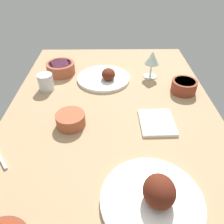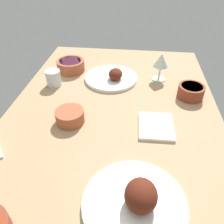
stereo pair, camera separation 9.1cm
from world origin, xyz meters
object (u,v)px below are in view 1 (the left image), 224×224
object	(u,v)px
plate_center_main	(105,77)
water_tumbler	(46,82)
bowl_pasta	(184,86)
folded_napkin	(157,122)
plate_far_side	(154,197)
bowl_onions	(61,68)
bowl_potatoes	(71,119)
wine_glass	(152,59)

from	to	relation	value
plate_center_main	water_tumbler	size ratio (longest dim) A/B	3.45
plate_center_main	bowl_pasta	distance (cm)	39.39
plate_center_main	water_tumbler	distance (cm)	29.27
bowl_pasta	folded_napkin	size ratio (longest dim) A/B	0.74
plate_far_side	bowl_onions	size ratio (longest dim) A/B	1.93
plate_center_main	bowl_potatoes	size ratio (longest dim) A/B	2.39
plate_center_main	bowl_pasta	xyz separation A→B (cm)	(-11.70, -37.57, 1.71)
plate_center_main	water_tumbler	world-z (taller)	water_tumbler
wine_glass	bowl_potatoes	bearing A→B (deg)	136.24
plate_center_main	folded_napkin	size ratio (longest dim) A/B	1.71
plate_center_main	bowl_potatoes	xyz separation A→B (cm)	(-35.14, 12.60, 1.33)
plate_center_main	bowl_potatoes	distance (cm)	37.36
wine_glass	water_tumbler	world-z (taller)	wine_glass
wine_glass	folded_napkin	xyz separation A→B (cm)	(-37.94, 2.92, -9.33)
plate_far_side	bowl_onions	world-z (taller)	plate_far_side
bowl_onions	water_tumbler	bearing A→B (deg)	164.62
bowl_pasta	folded_napkin	distance (cm)	28.37
plate_far_side	bowl_potatoes	bearing A→B (deg)	39.51
wine_glass	water_tumbler	xyz separation A→B (cm)	(-11.70, 52.03, -6.01)
plate_far_side	wine_glass	xyz separation A→B (cm)	(71.29, -9.56, 7.50)
plate_center_main	water_tumbler	bearing A→B (deg)	106.91
bowl_potatoes	bowl_onions	xyz separation A→B (cm)	(42.57, 10.93, 0.45)
bowl_potatoes	folded_napkin	distance (cm)	33.89
plate_far_side	bowl_onions	bearing A→B (deg)	26.77
bowl_pasta	folded_napkin	world-z (taller)	bowl_pasta
folded_napkin	bowl_pasta	bearing A→B (deg)	-35.40
plate_far_side	water_tumbler	world-z (taller)	plate_far_side
bowl_potatoes	bowl_pasta	bearing A→B (deg)	-64.96
bowl_potatoes	bowl_onions	bearing A→B (deg)	14.39
bowl_potatoes	wine_glass	size ratio (longest dim) A/B	0.81
plate_center_main	bowl_onions	xyz separation A→B (cm)	(7.43, 23.53, 1.79)
plate_far_side	bowl_potatoes	distance (cm)	42.70
plate_far_side	wine_glass	world-z (taller)	wine_glass
plate_center_main	bowl_potatoes	world-z (taller)	plate_center_main
plate_center_main	wine_glass	world-z (taller)	wine_glass
bowl_potatoes	bowl_pasta	world-z (taller)	bowl_pasta
bowl_pasta	bowl_onions	distance (cm)	64.03
bowl_onions	wine_glass	size ratio (longest dim) A/B	1.06
plate_center_main	bowl_pasta	bearing A→B (deg)	-107.29
plate_far_side	bowl_onions	distance (cm)	84.58
plate_far_side	water_tumbler	bearing A→B (deg)	35.48
plate_far_side	water_tumbler	xyz separation A→B (cm)	(59.59, 42.47, 1.49)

